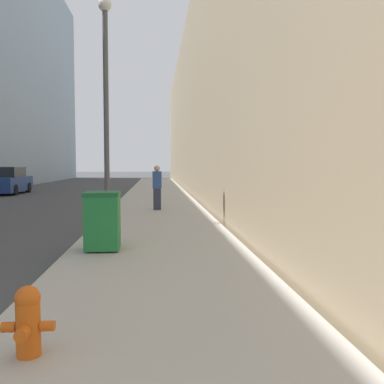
% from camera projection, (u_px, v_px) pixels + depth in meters
% --- Properties ---
extents(sidewalk_right, '(3.53, 60.00, 0.14)m').
position_uv_depth(sidewalk_right, '(157.00, 200.00, 20.56)').
color(sidewalk_right, '#ADA89E').
rests_on(sidewalk_right, ground).
extents(building_right_stone, '(12.00, 60.00, 10.87)m').
position_uv_depth(building_right_stone, '(273.00, 110.00, 28.82)').
color(building_right_stone, tan).
rests_on(building_right_stone, ground).
extents(fire_hydrant, '(0.45, 0.33, 0.62)m').
position_uv_depth(fire_hydrant, '(28.00, 320.00, 3.69)').
color(fire_hydrant, '#D15614').
rests_on(fire_hydrant, sidewalk_right).
extents(trash_bin, '(0.66, 0.72, 1.14)m').
position_uv_depth(trash_bin, '(103.00, 220.00, 8.27)').
color(trash_bin, '#1E7538').
rests_on(trash_bin, sidewalk_right).
extents(lamppost, '(0.38, 0.38, 6.36)m').
position_uv_depth(lamppost, '(106.00, 98.00, 12.25)').
color(lamppost, '#4C4C51').
rests_on(lamppost, sidewalk_right).
extents(parked_sedan_far, '(1.86, 4.38, 1.64)m').
position_uv_depth(parked_sedan_far, '(8.00, 181.00, 25.87)').
color(parked_sedan_far, navy).
rests_on(parked_sedan_far, ground).
extents(pedestrian_on_sidewalk, '(0.33, 0.21, 1.62)m').
position_uv_depth(pedestrian_on_sidewalk, '(157.00, 188.00, 15.60)').
color(pedestrian_on_sidewalk, '#2D3347').
rests_on(pedestrian_on_sidewalk, sidewalk_right).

